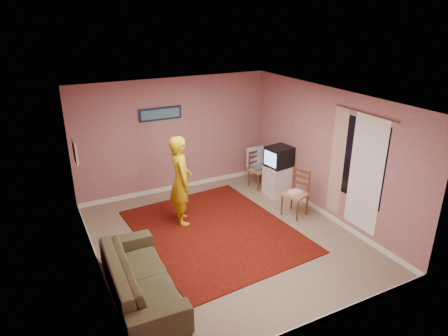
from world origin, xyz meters
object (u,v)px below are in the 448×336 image
tv_cabinet (278,180)px  crt_tv (279,157)px  sofa (141,276)px  chair_a (259,166)px  chair_b (296,189)px  person (181,180)px

tv_cabinet → crt_tv: crt_tv is taller
tv_cabinet → sofa: bearing=-152.1°
chair_a → chair_b: 1.54m
chair_a → sofa: 4.39m
crt_tv → person: person is taller
crt_tv → tv_cabinet: bearing=0.0°
tv_cabinet → crt_tv: size_ratio=1.18×
tv_cabinet → person: size_ratio=0.39×
tv_cabinet → chair_b: size_ratio=1.25×
person → crt_tv: bearing=-75.0°
chair_a → crt_tv: bearing=-85.8°
tv_cabinet → sofa: 4.24m
sofa → person: size_ratio=1.22×
crt_tv → chair_a: bearing=98.5°
tv_cabinet → chair_b: bearing=-104.7°
person → chair_a: bearing=-61.2°
chair_a → chair_b: bearing=-105.8°
tv_cabinet → chair_a: bearing=107.0°
crt_tv → sofa: crt_tv is taller
chair_a → sofa: bearing=-157.1°
chair_b → person: bearing=-130.0°
sofa → crt_tv: bearing=-60.0°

